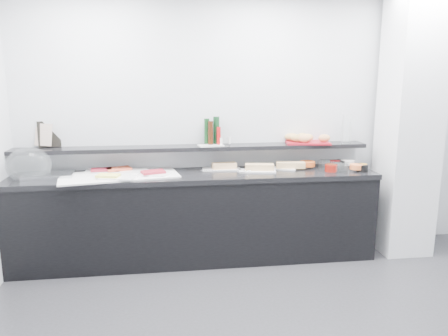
{
  "coord_description": "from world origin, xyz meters",
  "views": [
    {
      "loc": [
        -0.99,
        -2.53,
        1.85
      ],
      "look_at": [
        -0.45,
        1.45,
        1.0
      ],
      "focal_mm": 35.0,
      "sensor_mm": 36.0,
      "label": 1
    }
  ],
  "objects": [
    {
      "name": "back_wall",
      "position": [
        0.0,
        2.0,
        1.35
      ],
      "size": [
        5.0,
        0.02,
        2.7
      ],
      "primitive_type": "cube",
      "color": "silver",
      "rests_on": "ground"
    },
    {
      "name": "column",
      "position": [
        1.5,
        1.65,
        1.35
      ],
      "size": [
        0.5,
        0.5,
        2.7
      ],
      "primitive_type": "cube",
      "color": "white",
      "rests_on": "ground"
    },
    {
      "name": "buffet_cabinet",
      "position": [
        -0.7,
        1.7,
        0.42
      ],
      "size": [
        3.6,
        0.6,
        0.85
      ],
      "primitive_type": "cube",
      "color": "black",
      "rests_on": "ground"
    },
    {
      "name": "counter_top",
      "position": [
        -0.7,
        1.7,
        0.88
      ],
      "size": [
        3.62,
        0.62,
        0.05
      ],
      "primitive_type": "cube",
      "color": "black",
      "rests_on": "buffet_cabinet"
    },
    {
      "name": "wall_shelf",
      "position": [
        -0.7,
        1.88,
        1.13
      ],
      "size": [
        3.6,
        0.25,
        0.04
      ],
      "primitive_type": "cube",
      "color": "black",
      "rests_on": "back_wall"
    },
    {
      "name": "cloche_base",
      "position": [
        -2.1,
        1.72,
        0.92
      ],
      "size": [
        0.47,
        0.33,
        0.04
      ],
      "primitive_type": "cube",
      "rotation": [
        0.0,
        0.0,
        0.05
      ],
      "color": "#B2B5B9",
      "rests_on": "counter_top"
    },
    {
      "name": "cloche_dome",
      "position": [
        -2.27,
        1.7,
        1.03
      ],
      "size": [
        0.48,
        0.39,
        0.34
      ],
      "primitive_type": "ellipsoid",
      "rotation": [
        0.0,
        0.0,
        0.33
      ],
      "color": "white",
      "rests_on": "cloche_base"
    },
    {
      "name": "linen_runner",
      "position": [
        -1.44,
        1.67,
        0.91
      ],
      "size": [
        1.19,
        0.72,
        0.01
      ],
      "primitive_type": "cube",
      "rotation": [
        0.0,
        0.0,
        0.18
      ],
      "color": "white",
      "rests_on": "counter_top"
    },
    {
      "name": "platter_meat_a",
      "position": [
        -1.61,
        1.85,
        0.92
      ],
      "size": [
        0.35,
        0.25,
        0.01
      ],
      "primitive_type": "cube",
      "rotation": [
        0.0,
        0.0,
        -0.07
      ],
      "color": "silver",
      "rests_on": "linen_runner"
    },
    {
      "name": "food_meat_a",
      "position": [
        -1.63,
        1.81,
        0.94
      ],
      "size": [
        0.21,
        0.14,
        0.02
      ],
      "primitive_type": "cube",
      "rotation": [
        0.0,
        0.0,
        0.09
      ],
      "color": "maroon",
      "rests_on": "platter_meat_a"
    },
    {
      "name": "platter_salmon",
      "position": [
        -1.33,
        1.78,
        0.92
      ],
      "size": [
        0.36,
        0.27,
        0.01
      ],
      "primitive_type": "cube",
      "rotation": [
        0.0,
        0.0,
        0.16
      ],
      "color": "white",
      "rests_on": "linen_runner"
    },
    {
      "name": "food_salmon",
      "position": [
        -1.46,
        1.83,
        0.94
      ],
      "size": [
        0.27,
        0.23,
        0.02
      ],
      "primitive_type": "cube",
      "rotation": [
        0.0,
        0.0,
        0.37
      ],
      "color": "#E44D2E",
      "rests_on": "platter_salmon"
    },
    {
      "name": "platter_cheese",
      "position": [
        -1.44,
        1.53,
        0.92
      ],
      "size": [
        0.36,
        0.29,
        0.01
      ],
      "primitive_type": "cube",
      "rotation": [
        0.0,
        0.0,
        -0.28
      ],
      "color": "white",
      "rests_on": "linen_runner"
    },
    {
      "name": "food_cheese",
      "position": [
        -1.53,
        1.53,
        0.94
      ],
      "size": [
        0.23,
        0.17,
        0.02
      ],
      "primitive_type": "cube",
      "rotation": [
        0.0,
        0.0,
        -0.25
      ],
      "color": "#FBF261",
      "rests_on": "platter_cheese"
    },
    {
      "name": "platter_meat_b",
      "position": [
        -1.11,
        1.64,
        0.92
      ],
      "size": [
        0.32,
        0.27,
        0.01
      ],
      "primitive_type": "cube",
      "rotation": [
        0.0,
        0.0,
        -0.37
      ],
      "color": "white",
      "rests_on": "linen_runner"
    },
    {
      "name": "food_meat_b",
      "position": [
        -1.12,
        1.63,
        0.94
      ],
      "size": [
        0.25,
        0.2,
        0.02
      ],
      "primitive_type": "cube",
      "rotation": [
        0.0,
        0.0,
        0.29
      ],
      "color": "maroon",
      "rests_on": "platter_meat_b"
    },
    {
      "name": "sandwich_plate_left",
      "position": [
        -0.42,
        1.84,
        0.91
      ],
      "size": [
        0.4,
        0.19,
        0.01
      ],
      "primitive_type": "cube",
      "rotation": [
        0.0,
        0.0,
        -0.07
      ],
      "color": "white",
      "rests_on": "counter_top"
    },
    {
      "name": "sandwich_food_left",
      "position": [
        -0.4,
        1.83,
        0.94
      ],
      "size": [
        0.25,
        0.12,
        0.06
      ],
      "primitive_type": "cube",
      "rotation": [
        0.0,
        0.0,
        0.11
      ],
      "color": "#E9B27A",
      "rests_on": "sandwich_plate_left"
    },
    {
      "name": "tongs_left",
      "position": [
        -0.57,
        1.72,
        0.92
      ],
      "size": [
        0.16,
        0.02,
        0.01
      ],
      "primitive_type": "cylinder",
      "rotation": [
        0.0,
        1.57,
        -0.09
      ],
      "color": "silver",
      "rests_on": "sandwich_plate_left"
    },
    {
      "name": "sandwich_plate_mid",
      "position": [
        -0.08,
        1.69,
        0.91
      ],
      "size": [
        0.39,
        0.22,
        0.01
      ],
      "primitive_type": "cube",
      "rotation": [
        0.0,
        0.0,
        -0.18
      ],
      "color": "white",
      "rests_on": "counter_top"
    },
    {
      "name": "sandwich_food_mid",
      "position": [
        -0.05,
        1.71,
        0.94
      ],
      "size": [
        0.3,
        0.16,
        0.06
      ],
      "primitive_type": "cube",
      "rotation": [
        0.0,
        0.0,
        -0.16
      ],
      "color": "tan",
      "rests_on": "sandwich_plate_mid"
    },
    {
      "name": "tongs_mid",
      "position": [
        -0.22,
        1.64,
        0.92
      ],
      "size": [
        0.15,
        0.06,
        0.01
      ],
      "primitive_type": "cylinder",
      "rotation": [
        0.0,
        1.57,
        0.32
      ],
      "color": "silver",
      "rests_on": "sandwich_plate_mid"
    },
    {
      "name": "sandwich_plate_right",
      "position": [
        0.19,
        1.8,
        0.91
      ],
      "size": [
        0.37,
        0.27,
        0.01
      ],
      "primitive_type": "cube",
      "rotation": [
        0.0,
        0.0,
        -0.41
      ],
      "color": "white",
      "rests_on": "counter_top"
    },
    {
      "name": "sandwich_food_right",
      "position": [
        0.29,
        1.77,
        0.94
      ],
      "size": [
        0.31,
        0.16,
        0.06
      ],
      "primitive_type": "cube",
      "rotation": [
        0.0,
        0.0,
        -0.17
      ],
      "color": "tan",
      "rests_on": "sandwich_plate_right"
    },
    {
      "name": "tongs_right",
      "position": [
        0.27,
        1.76,
        0.92
      ],
      "size": [
        0.16,
        0.02,
        0.01
      ],
      "primitive_type": "cylinder",
      "rotation": [
        0.0,
        1.57,
        0.09
      ],
      "color": "#B6B8BD",
      "rests_on": "sandwich_plate_right"
    },
    {
      "name": "bowl_glass_fruit",
      "position": [
        0.7,
        1.81,
        0.94
      ],
      "size": [
        0.24,
        0.24,
        0.07
      ],
      "primitive_type": "cylinder",
      "rotation": [
        0.0,
        0.0,
        -0.3
      ],
      "color": "white",
      "rests_on": "counter_top"
    },
    {
      "name": "fill_glass_fruit",
      "position": [
        0.48,
        1.8,
        0.95
      ],
      "size": [
        0.17,
        0.17,
        0.05
      ],
      "primitive_type": "cylinder",
      "rotation": [
        0.0,
        0.0,
        0.07
      ],
      "color": "orange",
      "rests_on": "bowl_glass_fruit"
    },
    {
      "name": "bowl_black_jam",
      "position": [
        0.82,
        1.8,
        0.94
      ],
      "size": [
        0.15,
        0.15,
        0.07
      ],
      "primitive_type": "cylinder",
      "rotation": [
        0.0,
        0.0,
        0.04
      ],
      "color": "black",
      "rests_on": "counter_top"
    },
    {
      "name": "fill_black_jam",
      "position": [
        0.79,
        1.8,
        0.95
      ],
      "size": [
        0.14,
        0.14,
        0.05
      ],
      "primitive_type": "cylinder",
      "rotation": [
        0.0,
        0.0,
        -0.43
      ],
      "color": "#5D0D0F",
      "rests_on": "bowl_black_jam"
    },
    {
      "name": "bowl_glass_cream",
      "position": [
        0.88,
        1.82,
        0.94
      ],
      "size": [
        0.19,
        0.19,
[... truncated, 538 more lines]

